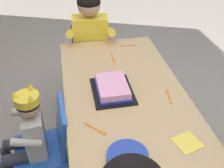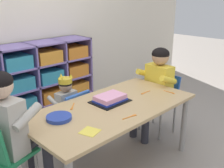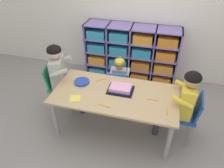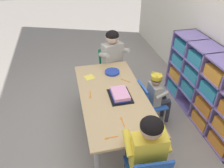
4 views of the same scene
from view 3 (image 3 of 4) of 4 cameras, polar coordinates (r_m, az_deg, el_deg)
ground at (r=3.01m, az=0.77°, el=-12.03°), size 16.00×16.00×0.00m
classroom_back_wall at (r=3.68m, az=7.37°, el=20.98°), size 6.71×0.10×2.60m
storage_cubby_shelf at (r=3.75m, az=5.30°, el=8.18°), size 1.63×0.37×1.01m
activity_table at (r=2.62m, az=0.87°, el=-3.78°), size 1.55×0.76×0.63m
classroom_chair_blue at (r=3.14m, az=1.73°, el=-0.43°), size 0.35×0.36×0.66m
child_with_crown at (r=3.16m, az=2.11°, el=2.59°), size 0.31×0.31×0.81m
classroom_chair_adult_side at (r=3.11m, az=-15.11°, el=0.05°), size 0.40×0.41×0.76m
adult_helper_seated at (r=2.97m, az=-13.51°, el=3.25°), size 0.47×0.46×1.09m
classroom_chair_guest_side at (r=2.79m, az=20.31°, el=-7.48°), size 0.36×0.40×0.68m
guest_at_table_side at (r=2.65m, az=18.76°, el=-3.84°), size 0.44×0.42×1.01m
birthday_cake_on_tray at (r=2.61m, az=2.37°, el=-1.27°), size 0.33×0.25×0.07m
paper_plate_stack at (r=2.78m, az=-8.33°, el=0.61°), size 0.20×0.20×0.03m
paper_napkin_square at (r=2.54m, az=-10.09°, el=-3.86°), size 0.15×0.15×0.00m
fork_scattered_mid_table at (r=2.40m, az=14.97°, el=-7.43°), size 0.02×0.12×0.00m
fork_beside_plate_stack at (r=2.52m, az=11.05°, el=-4.25°), size 0.14×0.02×0.00m
fork_by_napkin at (r=2.81m, az=-3.22°, el=1.08°), size 0.11×0.11×0.00m
fork_near_child_seat at (r=2.39m, az=-1.96°, el=-6.09°), size 0.14×0.04×0.00m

